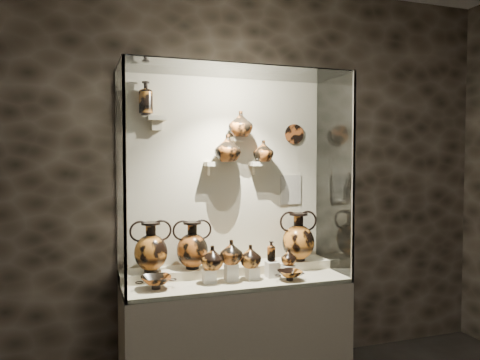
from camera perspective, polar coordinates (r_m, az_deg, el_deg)
name	(u,v)px	position (r m, az deg, el deg)	size (l,w,h in m)	color
wall_back	(223,176)	(3.83, -2.07, 0.49)	(5.00, 0.02, 3.20)	black
plinth	(235,334)	(3.76, -0.56, -18.27)	(1.70, 0.60, 0.80)	beige
front_tier	(235,280)	(3.64, -0.56, -12.15)	(1.68, 0.58, 0.03)	beige
rear_tier	(229,271)	(3.79, -1.41, -10.99)	(1.70, 0.25, 0.10)	beige
back_panel	(223,176)	(3.82, -2.05, 0.49)	(1.70, 0.03, 1.60)	beige
glass_front	(249,179)	(3.24, 1.08, 0.11)	(1.70, 0.01, 1.60)	white
glass_left	(120,179)	(3.35, -14.43, 0.11)	(0.01, 0.60, 1.60)	white
glass_right	(334,176)	(3.87, 11.41, 0.46)	(0.01, 0.60, 1.60)	white
glass_top	(235,71)	(3.58, -0.57, 13.15)	(1.70, 0.60, 0.01)	white
frame_post_left	(125,181)	(3.06, -13.89, -0.12)	(0.02, 0.02, 1.60)	gray
frame_post_right	(353,178)	(3.62, 13.64, 0.30)	(0.02, 0.02, 1.60)	gray
pedestal_a	(209,276)	(3.51, -3.78, -11.59)	(0.09, 0.09, 0.10)	silver
pedestal_b	(231,272)	(3.56, -1.08, -11.16)	(0.09, 0.09, 0.13)	silver
pedestal_c	(253,273)	(3.62, 1.53, -11.26)	(0.09, 0.09, 0.09)	silver
pedestal_d	(272,269)	(3.67, 3.92, -10.81)	(0.09, 0.09, 0.12)	silver
pedestal_e	(289,271)	(3.73, 5.94, -10.92)	(0.09, 0.09, 0.08)	silver
bracket_ul	(157,118)	(3.64, -10.11, 7.44)	(0.14, 0.12, 0.04)	beige
bracket_ca	(214,164)	(3.72, -3.20, 1.97)	(0.14, 0.12, 0.04)	beige
bracket_cb	(238,139)	(3.78, -0.27, 5.01)	(0.10, 0.12, 0.04)	beige
bracket_cc	(259,164)	(3.84, 2.28, 1.99)	(0.14, 0.12, 0.04)	beige
amphora_left	(151,247)	(3.57, -10.82, -7.99)	(0.30, 0.30, 0.37)	#B96B23
amphora_mid	(192,245)	(3.63, -5.84, -7.88)	(0.29, 0.29, 0.36)	#A1511C
amphora_right	(298,237)	(3.92, 7.11, -6.85)	(0.32, 0.32, 0.40)	#B96B23
jug_a	(212,258)	(3.47, -3.40, -9.42)	(0.17, 0.17, 0.18)	#B96B23
jug_b	(231,252)	(3.51, -1.08, -8.77)	(0.17, 0.17, 0.18)	#A1511C
jug_c	(250,256)	(3.57, 1.27, -9.27)	(0.17, 0.17, 0.17)	#B96B23
jug_e	(289,257)	(3.72, 5.94, -9.31)	(0.12, 0.12, 0.13)	#B96B23
lekythos_small	(271,250)	(3.65, 3.81, -8.50)	(0.08, 0.08, 0.18)	#A1511C
kylix_left	(156,281)	(3.40, -10.20, -12.02)	(0.28, 0.23, 0.11)	#A1511C
kylix_right	(290,274)	(3.59, 6.07, -11.36)	(0.23, 0.19, 0.09)	#B96B23
lekythos_tall	(146,96)	(3.63, -11.42, 9.97)	(0.11, 0.11, 0.29)	#B96B23
ovoid_vase_a	(228,148)	(3.70, -1.52, 3.91)	(0.21, 0.21, 0.22)	#A1511C
ovoid_vase_b	(241,124)	(3.74, 0.07, 6.86)	(0.19, 0.19, 0.20)	#A1511C
ovoid_vase_c	(263,151)	(3.82, 2.87, 3.55)	(0.17, 0.17, 0.17)	#A1511C
wall_plate	(294,134)	(4.02, 6.62, 5.58)	(0.17, 0.17, 0.02)	#A74F21
info_placard	(291,190)	(4.02, 6.20, -1.17)	(0.19, 0.01, 0.25)	beige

